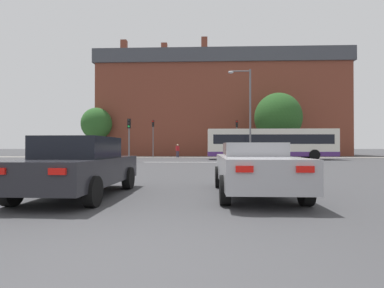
% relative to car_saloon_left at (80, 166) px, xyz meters
% --- Properties ---
extents(ground_plane, '(400.00, 400.00, 0.00)m').
position_rel_car_saloon_left_xyz_m(ground_plane, '(2.22, -4.41, -0.76)').
color(ground_plane, '#3D3D3F').
extents(stop_line_strip, '(7.89, 0.30, 0.01)m').
position_rel_car_saloon_left_xyz_m(stop_line_strip, '(2.22, 16.91, -0.75)').
color(stop_line_strip, silver).
rests_on(stop_line_strip, ground_plane).
extents(far_pavement, '(68.76, 2.50, 0.01)m').
position_rel_car_saloon_left_xyz_m(far_pavement, '(2.22, 29.30, -0.75)').
color(far_pavement, gray).
rests_on(far_pavement, ground_plane).
extents(brick_civic_building, '(35.68, 12.64, 17.43)m').
position_rel_car_saloon_left_xyz_m(brick_civic_building, '(5.66, 39.24, 6.71)').
color(brick_civic_building, brown).
rests_on(brick_civic_building, ground_plane).
extents(car_saloon_left, '(2.04, 4.36, 1.48)m').
position_rel_car_saloon_left_xyz_m(car_saloon_left, '(0.00, 0.00, 0.00)').
color(car_saloon_left, '#232328').
rests_on(car_saloon_left, ground_plane).
extents(car_roadster_right, '(1.93, 4.55, 1.34)m').
position_rel_car_saloon_left_xyz_m(car_roadster_right, '(4.40, 0.39, -0.06)').
color(car_roadster_right, '#9E9EA3').
rests_on(car_roadster_right, ground_plane).
extents(bus_crossing_lead, '(12.36, 2.67, 2.98)m').
position_rel_car_saloon_left_xyz_m(bus_crossing_lead, '(9.72, 22.35, 0.84)').
color(bus_crossing_lead, silver).
rests_on(bus_crossing_lead, ground_plane).
extents(traffic_light_far_left, '(0.26, 0.31, 4.46)m').
position_rel_car_saloon_left_xyz_m(traffic_light_far_left, '(-2.93, 28.31, 2.23)').
color(traffic_light_far_left, slate).
rests_on(traffic_light_far_left, ground_plane).
extents(traffic_light_far_right, '(0.26, 0.31, 4.41)m').
position_rel_car_saloon_left_xyz_m(traffic_light_far_right, '(7.09, 28.37, 2.20)').
color(traffic_light_far_right, slate).
rests_on(traffic_light_far_right, ground_plane).
extents(traffic_light_near_left, '(0.26, 0.31, 3.61)m').
position_rel_car_saloon_left_xyz_m(traffic_light_near_left, '(-3.10, 17.35, 1.70)').
color(traffic_light_near_left, slate).
rests_on(traffic_light_near_left, ground_plane).
extents(street_lamp_junction, '(2.06, 0.36, 8.20)m').
position_rel_car_saloon_left_xyz_m(street_lamp_junction, '(6.98, 19.47, 4.16)').
color(street_lamp_junction, slate).
rests_on(street_lamp_junction, ground_plane).
extents(pedestrian_waiting, '(0.45, 0.36, 1.60)m').
position_rel_car_saloon_left_xyz_m(pedestrian_waiting, '(0.01, 28.49, 0.18)').
color(pedestrian_waiting, '#333851').
rests_on(pedestrian_waiting, ground_plane).
extents(tree_by_building, '(4.03, 4.03, 6.48)m').
position_rel_car_saloon_left_xyz_m(tree_by_building, '(-11.12, 31.95, 3.59)').
color(tree_by_building, '#4C3823').
rests_on(tree_by_building, ground_plane).
extents(tree_kerbside, '(5.67, 5.67, 7.81)m').
position_rel_car_saloon_left_xyz_m(tree_kerbside, '(12.16, 29.20, 4.07)').
color(tree_kerbside, '#4C3823').
rests_on(tree_kerbside, ground_plane).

